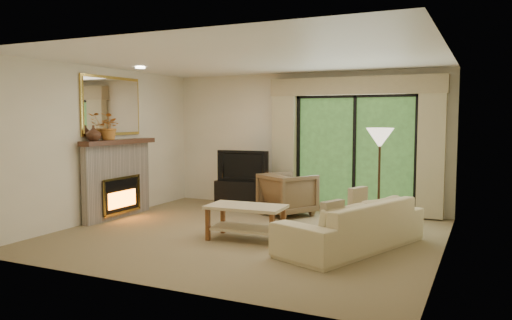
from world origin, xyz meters
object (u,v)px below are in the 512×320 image
at_px(sofa, 351,224).
at_px(media_console, 245,194).
at_px(armchair, 288,194).
at_px(coffee_table, 246,222).

bearing_deg(sofa, media_console, -106.75).
bearing_deg(sofa, armchair, -116.16).
relative_size(armchair, sofa, 0.37).
xyz_separation_m(armchair, coffee_table, (0.12, -1.93, -0.13)).
bearing_deg(coffee_table, sofa, 3.01).
height_order(sofa, coffee_table, sofa).
height_order(media_console, coffee_table, media_console).
bearing_deg(media_console, sofa, -45.28).
xyz_separation_m(media_console, sofa, (2.62, -2.06, 0.06)).
relative_size(media_console, coffee_table, 0.97).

